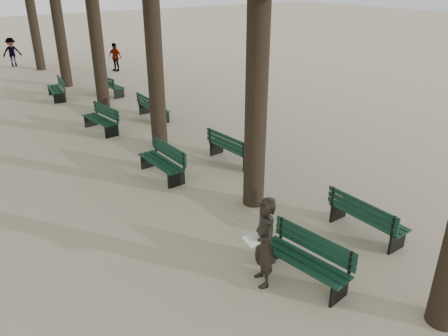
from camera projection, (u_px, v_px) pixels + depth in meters
ground at (292, 290)px, 7.98m from camera, size 120.00×120.00×0.00m
bench_left_0 at (303, 268)px, 8.14m from camera, size 0.81×1.86×0.92m
bench_left_1 at (162, 168)px, 12.31m from camera, size 0.62×1.81×0.92m
bench_left_2 at (101, 124)px, 15.79m from camera, size 0.78×1.86×0.92m
bench_left_3 at (57, 93)px, 19.84m from camera, size 0.79×1.86×0.92m
bench_right_0 at (366, 223)px, 9.59m from camera, size 0.59×1.81×0.92m
bench_right_1 at (233, 153)px, 13.28m from camera, size 0.70×1.84×0.92m
bench_right_2 at (154, 112)px, 17.18m from camera, size 0.58×1.80×0.92m
bench_right_3 at (110, 89)px, 20.47m from camera, size 0.80×1.86×0.92m
man_with_map at (264, 242)px, 7.84m from camera, size 0.72×0.79×1.77m
pedestrian_b at (12, 52)px, 26.44m from camera, size 1.11×0.38×1.70m
pedestrian_c at (115, 57)px, 25.19m from camera, size 0.69×0.98×1.60m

